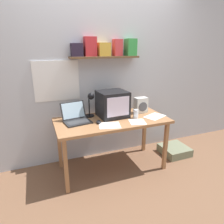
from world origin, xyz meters
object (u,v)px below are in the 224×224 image
open_notebook (110,125)px  juice_glass (136,114)px  desk_lamp (90,102)px  printed_handout (155,116)px  computer_mouse (99,122)px  crt_monitor (113,104)px  loose_paper_near_laptop (137,122)px  floor_cushion (174,150)px  space_heater (141,105)px  laptop (76,117)px  corner_desk (112,124)px

open_notebook → juice_glass: bearing=16.8°
open_notebook → desk_lamp: bearing=108.2°
open_notebook → printed_handout: 0.69m
printed_handout → computer_mouse: bearing=176.7°
crt_monitor → juice_glass: crt_monitor is taller
printed_handout → loose_paper_near_laptop: bearing=-162.9°
juice_glass → floor_cushion: (0.75, 0.07, -0.71)m
space_heater → printed_handout: bearing=-70.8°
open_notebook → space_heater: bearing=27.7°
desk_lamp → laptop: bearing=-174.8°
crt_monitor → space_heater: bearing=-1.4°
loose_paper_near_laptop → floor_cushion: (0.80, 0.21, -0.67)m
floor_cushion → corner_desk: bearing=-179.8°
juice_glass → loose_paper_near_laptop: 0.16m
space_heater → crt_monitor: bearing=179.4°
desk_lamp → open_notebook: 0.45m
loose_paper_near_laptop → printed_handout: 0.33m
laptop → space_heater: laptop is taller
space_heater → computer_mouse: size_ratio=1.87×
open_notebook → laptop: bearing=140.2°
crt_monitor → laptop: crt_monitor is taller
corner_desk → loose_paper_near_laptop: loose_paper_near_laptop is taller
loose_paper_near_laptop → laptop: bearing=156.8°
laptop → open_notebook: laptop is taller
computer_mouse → floor_cushion: computer_mouse is taller
crt_monitor → desk_lamp: 0.29m
desk_lamp → space_heater: bearing=-22.9°
desk_lamp → computer_mouse: size_ratio=2.84×
corner_desk → floor_cushion: (1.07, 0.00, -0.60)m
laptop → computer_mouse: laptop is taller
juice_glass → open_notebook: size_ratio=0.38×
corner_desk → desk_lamp: (-0.23, 0.19, 0.28)m
juice_glass → loose_paper_near_laptop: juice_glass is taller
laptop → floor_cushion: 1.68m
desk_lamp → juice_glass: 0.62m
crt_monitor → computer_mouse: (-0.25, -0.17, -0.16)m
space_heater → loose_paper_near_laptop: 0.41m
crt_monitor → desk_lamp: size_ratio=1.17×
space_heater → printed_handout: size_ratio=0.64×
laptop → desk_lamp: size_ratio=1.07×
desk_lamp → open_notebook: size_ratio=1.11×
corner_desk → crt_monitor: bearing=65.4°
open_notebook → computer_mouse: bearing=127.9°
crt_monitor → juice_glass: size_ratio=3.41×
crt_monitor → space_heater: (0.44, 0.01, -0.06)m
floor_cushion → crt_monitor: bearing=174.0°
laptop → loose_paper_near_laptop: 0.78m
crt_monitor → loose_paper_near_laptop: (0.21, -0.32, -0.17)m
desk_lamp → juice_glass: size_ratio=2.91×
computer_mouse → floor_cushion: size_ratio=0.29×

